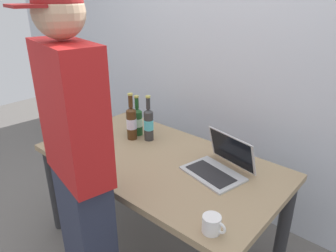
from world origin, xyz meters
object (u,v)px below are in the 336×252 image
object	(u,v)px
beer_bottle_dark	(132,122)
beer_bottle_amber	(149,123)
laptop	(220,164)
person_figure	(79,168)
beer_bottle_green	(137,121)
coffee_mug	(212,224)

from	to	relation	value
beer_bottle_dark	beer_bottle_amber	bearing A→B (deg)	32.44
laptop	beer_bottle_dark	xyz separation A→B (m)	(-0.73, -0.03, 0.08)
person_figure	beer_bottle_green	bearing A→B (deg)	117.15
beer_bottle_green	coffee_mug	size ratio (longest dim) A/B	2.60
laptop	beer_bottle_green	world-z (taller)	beer_bottle_green
beer_bottle_amber	person_figure	size ratio (longest dim) A/B	0.19
beer_bottle_amber	beer_bottle_dark	size ratio (longest dim) A/B	0.96
beer_bottle_amber	beer_bottle_dark	xyz separation A→B (m)	(-0.11, -0.07, 0.00)
laptop	beer_bottle_amber	world-z (taller)	beer_bottle_amber
laptop	coffee_mug	distance (m)	0.52
laptop	beer_bottle_green	bearing A→B (deg)	176.11
laptop	person_figure	bearing A→B (deg)	-117.13
beer_bottle_dark	coffee_mug	xyz separation A→B (m)	(0.98, -0.43, -0.09)
beer_bottle_dark	coffee_mug	world-z (taller)	beer_bottle_dark
laptop	coffee_mug	size ratio (longest dim) A/B	3.45
beer_bottle_dark	beer_bottle_green	bearing A→B (deg)	106.06
laptop	beer_bottle_green	distance (m)	0.75
laptop	beer_bottle_dark	world-z (taller)	beer_bottle_dark
beer_bottle_green	beer_bottle_amber	world-z (taller)	beer_bottle_amber
person_figure	beer_bottle_amber	bearing A→B (deg)	109.25
beer_bottle_green	beer_bottle_amber	size ratio (longest dim) A/B	0.91
beer_bottle_amber	coffee_mug	distance (m)	1.00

